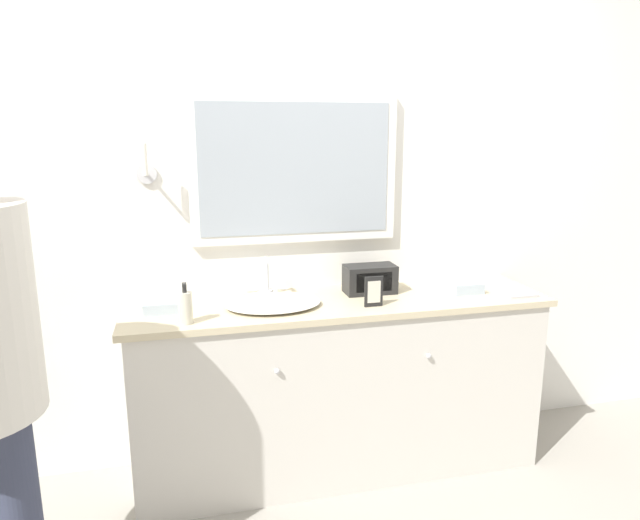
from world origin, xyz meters
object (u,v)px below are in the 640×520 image
(soap_bottle, at_px, (185,307))
(picture_frame, at_px, (374,292))
(appliance_box, at_px, (370,279))
(sink_basin, at_px, (273,302))

(soap_bottle, relative_size, picture_frame, 1.25)
(soap_bottle, height_order, appliance_box, soap_bottle)
(sink_basin, distance_m, picture_frame, 0.46)
(picture_frame, bearing_deg, appliance_box, 75.40)
(sink_basin, height_order, picture_frame, sink_basin)
(soap_bottle, bearing_deg, appliance_box, 15.79)
(soap_bottle, bearing_deg, sink_basin, 21.34)
(soap_bottle, distance_m, picture_frame, 0.84)
(appliance_box, bearing_deg, picture_frame, -104.60)
(soap_bottle, xyz_separation_m, appliance_box, (0.89, 0.25, -0.00))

